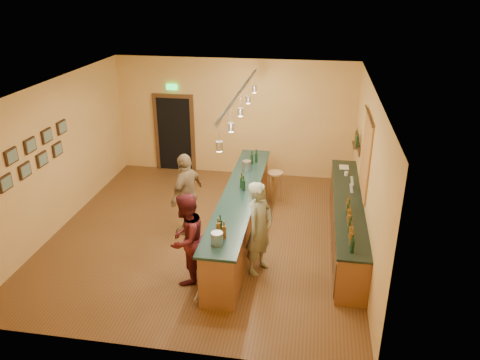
% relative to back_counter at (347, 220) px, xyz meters
% --- Properties ---
extents(floor, '(7.00, 7.00, 0.00)m').
position_rel_back_counter_xyz_m(floor, '(-2.97, -0.18, -0.49)').
color(floor, brown).
rests_on(floor, ground).
extents(ceiling, '(6.50, 7.00, 0.02)m').
position_rel_back_counter_xyz_m(ceiling, '(-2.97, -0.18, 2.71)').
color(ceiling, silver).
rests_on(ceiling, wall_back).
extents(wall_back, '(6.50, 0.02, 3.20)m').
position_rel_back_counter_xyz_m(wall_back, '(-2.97, 3.32, 1.11)').
color(wall_back, '#D6A350').
rests_on(wall_back, floor).
extents(wall_front, '(6.50, 0.02, 3.20)m').
position_rel_back_counter_xyz_m(wall_front, '(-2.97, -3.68, 1.11)').
color(wall_front, '#D6A350').
rests_on(wall_front, floor).
extents(wall_left, '(0.02, 7.00, 3.20)m').
position_rel_back_counter_xyz_m(wall_left, '(-6.22, -0.18, 1.11)').
color(wall_left, '#D6A350').
rests_on(wall_left, floor).
extents(wall_right, '(0.02, 7.00, 3.20)m').
position_rel_back_counter_xyz_m(wall_right, '(0.28, -0.18, 1.11)').
color(wall_right, '#D6A350').
rests_on(wall_right, floor).
extents(doorway, '(1.15, 0.09, 2.48)m').
position_rel_back_counter_xyz_m(doorway, '(-4.67, 3.30, 0.64)').
color(doorway, black).
rests_on(doorway, wall_back).
extents(tapestry, '(0.03, 1.40, 1.60)m').
position_rel_back_counter_xyz_m(tapestry, '(0.26, 0.22, 1.36)').
color(tapestry, '#A53921').
rests_on(tapestry, wall_right).
extents(bottle_shelf, '(0.17, 0.55, 0.54)m').
position_rel_back_counter_xyz_m(bottle_shelf, '(0.20, 1.72, 1.18)').
color(bottle_shelf, '#4A2E16').
rests_on(bottle_shelf, wall_right).
extents(picture_grid, '(0.06, 2.20, 0.70)m').
position_rel_back_counter_xyz_m(picture_grid, '(-6.18, -0.93, 1.46)').
color(picture_grid, '#382111').
rests_on(picture_grid, wall_left).
extents(back_counter, '(0.60, 4.55, 1.27)m').
position_rel_back_counter_xyz_m(back_counter, '(0.00, 0.00, 0.00)').
color(back_counter, brown).
rests_on(back_counter, floor).
extents(tasting_bar, '(0.74, 5.10, 1.38)m').
position_rel_back_counter_xyz_m(tasting_bar, '(-2.22, -0.18, 0.12)').
color(tasting_bar, brown).
rests_on(tasting_bar, floor).
extents(pendant_track, '(0.11, 4.60, 0.50)m').
position_rel_back_counter_xyz_m(pendant_track, '(-2.22, -0.18, 2.50)').
color(pendant_track, silver).
rests_on(pendant_track, ceiling).
extents(bartender, '(0.67, 0.78, 1.82)m').
position_rel_back_counter_xyz_m(bartender, '(-1.67, -1.38, 0.42)').
color(bartender, gray).
rests_on(bartender, floor).
extents(customer_a, '(0.86, 0.99, 1.72)m').
position_rel_back_counter_xyz_m(customer_a, '(-2.91, -1.90, 0.38)').
color(customer_a, '#59191E').
rests_on(customer_a, floor).
extents(customer_b, '(0.75, 1.14, 1.81)m').
position_rel_back_counter_xyz_m(customer_b, '(-3.38, -0.16, 0.42)').
color(customer_b, '#997A51').
rests_on(customer_b, floor).
extents(bar_stool, '(0.38, 0.38, 0.79)m').
position_rel_back_counter_xyz_m(bar_stool, '(-1.66, 1.61, 0.16)').
color(bar_stool, olive).
rests_on(bar_stool, floor).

